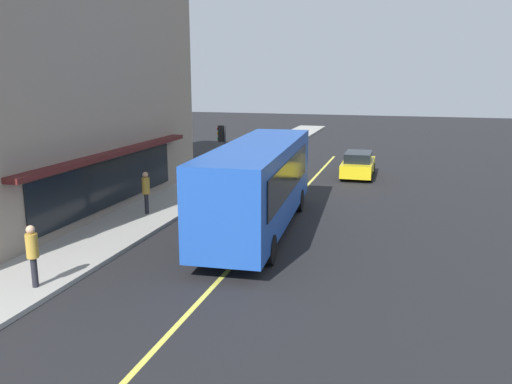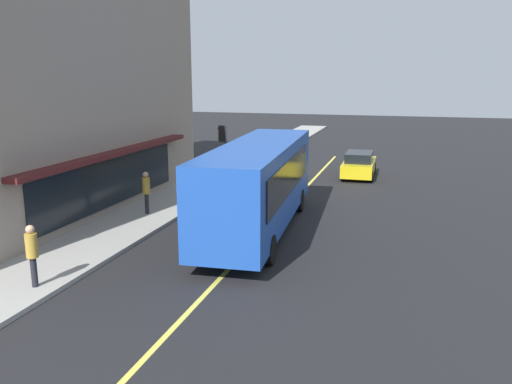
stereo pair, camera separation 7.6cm
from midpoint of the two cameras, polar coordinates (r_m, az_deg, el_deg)
ground at (r=23.10m, az=2.33°, el=-2.68°), size 120.00×120.00×0.00m
sidewalk at (r=24.94m, az=-10.15°, el=-1.54°), size 80.00×3.01×0.15m
lane_centre_stripe at (r=23.10m, az=2.33°, el=-2.67°), size 36.00×0.16×0.01m
storefront_building at (r=26.18m, az=-25.48°, el=15.13°), size 18.28×10.04×15.56m
bus at (r=20.49m, az=0.22°, el=1.05°), size 11.26×3.18×3.50m
traffic_light at (r=29.28m, az=-3.76°, el=5.62°), size 0.30×0.52×3.20m
car_yellow at (r=32.51m, az=10.94°, el=2.93°), size 4.32×1.90×1.52m
pedestrian_near_storefront at (r=23.24m, az=-11.93°, el=0.38°), size 0.34×0.34×1.85m
pedestrian_at_corner at (r=16.22m, az=-23.19°, el=-5.79°), size 0.34×0.34×1.83m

